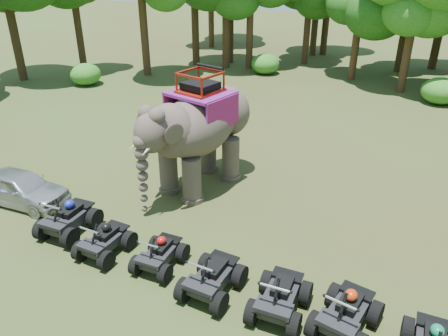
# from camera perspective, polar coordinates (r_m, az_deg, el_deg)

# --- Properties ---
(ground) EXTENTS (110.00, 110.00, 0.00)m
(ground) POSITION_cam_1_polar(r_m,az_deg,el_deg) (14.42, -2.18, -8.69)
(ground) COLOR #47381E
(ground) RESTS_ON ground
(elephant) EXTENTS (3.46, 5.82, 4.57)m
(elephant) POSITION_cam_1_polar(r_m,az_deg,el_deg) (16.37, -3.22, 4.95)
(elephant) COLOR #4E4038
(elephant) RESTS_ON ground
(parked_car) EXTENTS (3.86, 1.83, 1.27)m
(parked_car) POSITION_cam_1_polar(r_m,az_deg,el_deg) (17.43, -25.14, -2.29)
(parked_car) COLOR silver
(parked_car) RESTS_ON ground
(atv_0) EXTENTS (1.48, 1.95, 1.38)m
(atv_0) POSITION_cam_1_polar(r_m,az_deg,el_deg) (15.01, -19.78, -5.73)
(atv_0) COLOR black
(atv_0) RESTS_ON ground
(atv_1) EXTENTS (1.22, 1.67, 1.23)m
(atv_1) POSITION_cam_1_polar(r_m,az_deg,el_deg) (13.73, -15.39, -8.67)
(atv_1) COLOR black
(atv_1) RESTS_ON ground
(atv_2) EXTENTS (1.25, 1.66, 1.18)m
(atv_2) POSITION_cam_1_polar(r_m,az_deg,el_deg) (12.91, -8.43, -10.57)
(atv_2) COLOR black
(atv_2) RESTS_ON ground
(atv_3) EXTENTS (1.36, 1.84, 1.34)m
(atv_3) POSITION_cam_1_polar(r_m,az_deg,el_deg) (11.89, -1.55, -13.50)
(atv_3) COLOR black
(atv_3) RESTS_ON ground
(atv_4) EXTENTS (1.44, 1.90, 1.34)m
(atv_4) POSITION_cam_1_polar(r_m,az_deg,el_deg) (11.43, 7.38, -15.76)
(atv_4) COLOR black
(atv_4) RESTS_ON ground
(atv_5) EXTENTS (1.60, 2.02, 1.36)m
(atv_5) POSITION_cam_1_polar(r_m,az_deg,el_deg) (11.32, 15.78, -17.21)
(atv_5) COLOR black
(atv_5) RESTS_ON ground
(tree_0) EXTENTS (4.98, 4.98, 7.12)m
(tree_0) POSITION_cam_1_polar(r_m,az_deg,el_deg) (32.40, 17.08, 17.14)
(tree_0) COLOR #195114
(tree_0) RESTS_ON ground
(tree_1) EXTENTS (5.28, 5.28, 7.54)m
(tree_1) POSITION_cam_1_polar(r_m,az_deg,el_deg) (30.35, 23.24, 16.02)
(tree_1) COLOR #195114
(tree_1) RESTS_ON ground
(tree_26) EXTENTS (6.65, 6.65, 9.50)m
(tree_26) POSITION_cam_1_polar(r_m,az_deg,el_deg) (33.98, -26.25, 18.11)
(tree_26) COLOR #195114
(tree_26) RESTS_ON ground
(tree_27) EXTENTS (5.16, 5.16, 7.37)m
(tree_27) POSITION_cam_1_polar(r_m,az_deg,el_deg) (35.21, -18.62, 17.83)
(tree_27) COLOR #195114
(tree_27) RESTS_ON ground
(tree_28) EXTENTS (5.94, 5.94, 8.48)m
(tree_28) POSITION_cam_1_polar(r_m,az_deg,el_deg) (32.75, -10.56, 19.12)
(tree_28) COLOR #195114
(tree_28) RESTS_ON ground
(tree_29) EXTENTS (6.18, 6.18, 8.82)m
(tree_29) POSITION_cam_1_polar(r_m,az_deg,el_deg) (35.53, -3.86, 20.32)
(tree_29) COLOR #195114
(tree_29) RESTS_ON ground
(tree_30) EXTENTS (5.26, 5.26, 7.51)m
(tree_30) POSITION_cam_1_polar(r_m,az_deg,el_deg) (34.32, 3.43, 19.00)
(tree_30) COLOR #195114
(tree_30) RESTS_ON ground
(tree_31) EXTENTS (4.89, 4.89, 6.99)m
(tree_31) POSITION_cam_1_polar(r_m,az_deg,el_deg) (36.45, 10.91, 18.64)
(tree_31) COLOR #195114
(tree_31) RESTS_ON ground
(tree_36) EXTENTS (7.04, 7.04, 10.06)m
(tree_36) POSITION_cam_1_polar(r_m,az_deg,el_deg) (37.63, 27.02, 19.00)
(tree_36) COLOR #195114
(tree_36) RESTS_ON ground
(tree_37) EXTENTS (5.18, 5.18, 7.40)m
(tree_37) POSITION_cam_1_polar(r_m,az_deg,el_deg) (42.41, -1.71, 20.44)
(tree_37) COLOR #195114
(tree_37) RESTS_ON ground
(tree_38) EXTENTS (6.14, 6.14, 8.78)m
(tree_38) POSITION_cam_1_polar(r_m,az_deg,el_deg) (40.02, 13.42, 20.40)
(tree_38) COLOR #195114
(tree_38) RESTS_ON ground
(tree_39) EXTENTS (4.94, 4.94, 7.06)m
(tree_39) POSITION_cam_1_polar(r_m,az_deg,el_deg) (35.84, 22.63, 17.09)
(tree_39) COLOR #195114
(tree_39) RESTS_ON ground
(tree_40) EXTENTS (6.69, 6.69, 9.55)m
(tree_40) POSITION_cam_1_polar(r_m,az_deg,el_deg) (36.16, 0.81, 21.07)
(tree_40) COLOR #195114
(tree_40) RESTS_ON ground
(tree_44) EXTENTS (6.46, 6.46, 9.22)m
(tree_44) POSITION_cam_1_polar(r_m,az_deg,el_deg) (34.41, 0.28, 20.50)
(tree_44) COLOR #195114
(tree_44) RESTS_ON ground
(tree_45) EXTENTS (5.73, 5.73, 8.18)m
(tree_45) POSITION_cam_1_polar(r_m,az_deg,el_deg) (39.62, 12.00, 20.04)
(tree_45) COLOR #195114
(tree_45) RESTS_ON ground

